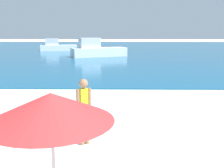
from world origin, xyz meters
TOP-DOWN VIEW (x-y plane):
  - water at (0.00, 43.93)m, footprint 160.00×60.00m
  - person_standing at (-0.90, 7.73)m, footprint 0.35×0.23m
  - frisbee at (-1.28, 8.48)m, footprint 0.23×0.23m
  - boat_near at (-2.28, 30.38)m, footprint 6.33×4.13m
  - boat_far at (-8.72, 39.16)m, footprint 5.40×2.85m
  - beach_umbrella at (-1.03, 5.18)m, footprint 1.81×1.81m

SIDE VIEW (x-z plane):
  - frisbee at x=-1.28m, z-range 0.00..0.03m
  - water at x=0.00m, z-range 0.00..0.06m
  - boat_far at x=-8.72m, z-range -0.21..1.54m
  - boat_near at x=-2.28m, z-range -0.26..1.80m
  - person_standing at x=-0.90m, z-range 0.11..1.78m
  - beach_umbrella at x=-1.03m, z-range 0.76..2.70m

